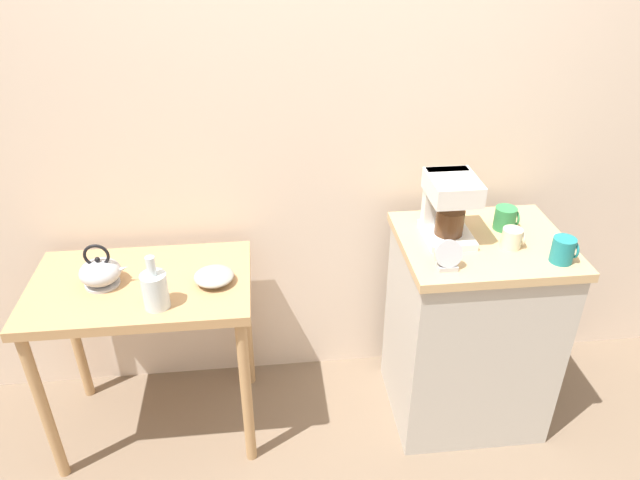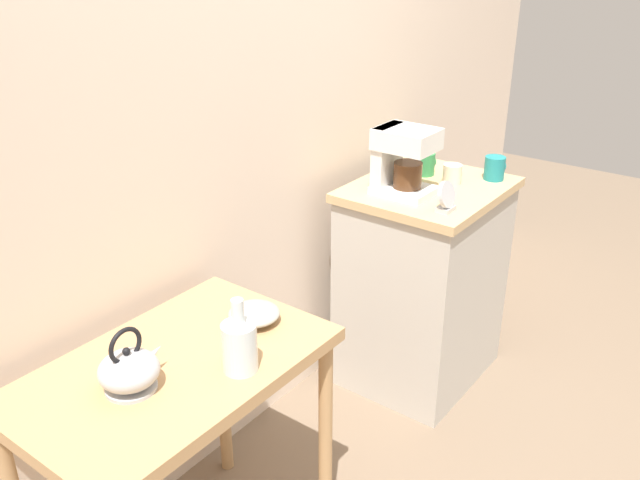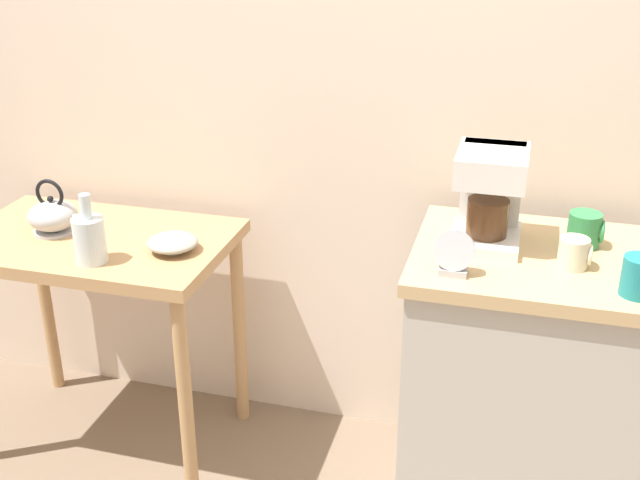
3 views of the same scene
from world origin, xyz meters
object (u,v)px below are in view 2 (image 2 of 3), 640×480
coffee_maker (401,158)px  mug_dark_teal (495,168)px  teakettle (128,369)px  mug_small_cream (453,174)px  bowl_stoneware (254,314)px  table_clock (447,198)px  mug_tall_green (425,164)px  glass_carafe_vase (240,345)px

coffee_maker → mug_dark_teal: size_ratio=2.69×
teakettle → mug_small_cream: 1.57m
bowl_stoneware → coffee_maker: 0.94m
table_clock → teakettle: bearing=170.3°
coffee_maker → mug_small_cream: (0.23, -0.11, -0.10)m
coffee_maker → mug_tall_green: (0.25, 0.03, -0.09)m
mug_small_cream → coffee_maker: bearing=153.5°
bowl_stoneware → glass_carafe_vase: 0.24m
teakettle → mug_dark_teal: bearing=-7.2°
mug_small_cream → table_clock: size_ratio=0.72×
coffee_maker → mug_dark_teal: 0.45m
mug_small_cream → mug_tall_green: bearing=78.6°
bowl_stoneware → mug_small_cream: (1.14, -0.06, 0.13)m
teakettle → mug_tall_green: mug_tall_green is taller
bowl_stoneware → table_clock: 0.88m
table_clock → mug_dark_teal: bearing=0.4°
teakettle → glass_carafe_vase: bearing=-36.7°
teakettle → table_clock: size_ratio=1.65×
bowl_stoneware → mug_dark_teal: size_ratio=1.58×
mug_dark_teal → mug_tall_green: size_ratio=1.03×
bowl_stoneware → table_clock: bearing=-11.9°
mug_small_cream → mug_dark_teal: bearing=-38.8°
mug_small_cream → mug_tall_green: (0.03, 0.14, 0.01)m
glass_carafe_vase → mug_dark_teal: bearing=-1.8°
teakettle → mug_dark_teal: size_ratio=1.95×
mug_tall_green → teakettle: bearing=-178.3°
coffee_maker → table_clock: 0.26m
glass_carafe_vase → table_clock: table_clock is taller
bowl_stoneware → mug_dark_teal: 1.30m
mug_dark_teal → bowl_stoneware: bearing=172.2°
glass_carafe_vase → table_clock: size_ratio=1.83×
bowl_stoneware → glass_carafe_vase: size_ratio=0.73×
glass_carafe_vase → mug_tall_green: bearing=8.9°
teakettle → mug_small_cream: bearing=-3.6°
mug_dark_teal → mug_small_cream: size_ratio=1.17×
mug_tall_green → glass_carafe_vase: bearing=-171.1°
teakettle → mug_dark_teal: 1.72m
glass_carafe_vase → mug_tall_green: size_ratio=2.24×
bowl_stoneware → glass_carafe_vase: bearing=-146.7°
table_clock → glass_carafe_vase: bearing=177.3°
teakettle → mug_small_cream: size_ratio=2.29×
teakettle → mug_tall_green: (1.59, 0.05, 0.11)m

